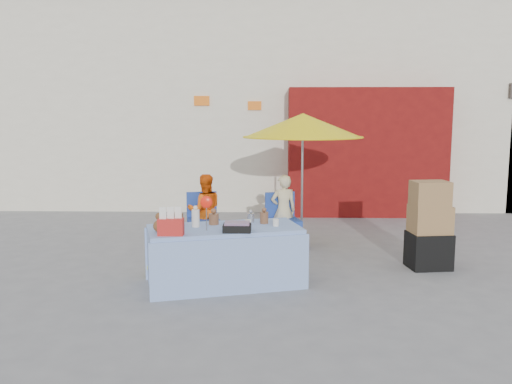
{
  "coord_description": "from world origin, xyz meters",
  "views": [
    {
      "loc": [
        0.22,
        -6.87,
        2.08
      ],
      "look_at": [
        0.03,
        0.6,
        1.0
      ],
      "focal_mm": 38.0,
      "sensor_mm": 36.0,
      "label": 1
    }
  ],
  "objects_px": {
    "market_table": "(224,255)",
    "chair_right": "(283,231)",
    "box_stack": "(429,228)",
    "vendor_orange": "(205,210)",
    "vendor_beige": "(283,210)",
    "umbrella": "(303,126)",
    "chair_left": "(204,231)"
  },
  "relations": [
    {
      "from": "chair_left",
      "to": "box_stack",
      "type": "distance_m",
      "value": 3.39
    },
    {
      "from": "chair_right",
      "to": "box_stack",
      "type": "bearing_deg",
      "value": -44.48
    },
    {
      "from": "umbrella",
      "to": "box_stack",
      "type": "distance_m",
      "value": 2.53
    },
    {
      "from": "vendor_beige",
      "to": "box_stack",
      "type": "bearing_deg",
      "value": 132.55
    },
    {
      "from": "market_table",
      "to": "chair_left",
      "type": "relative_size",
      "value": 2.4
    },
    {
      "from": "chair_right",
      "to": "umbrella",
      "type": "xyz_separation_m",
      "value": [
        0.3,
        0.28,
        1.64
      ]
    },
    {
      "from": "umbrella",
      "to": "market_table",
      "type": "bearing_deg",
      "value": -116.28
    },
    {
      "from": "chair_left",
      "to": "vendor_beige",
      "type": "bearing_deg",
      "value": -8.79
    },
    {
      "from": "vendor_orange",
      "to": "umbrella",
      "type": "distance_m",
      "value": 2.04
    },
    {
      "from": "umbrella",
      "to": "vendor_beige",
      "type": "bearing_deg",
      "value": -153.43
    },
    {
      "from": "chair_left",
      "to": "box_stack",
      "type": "bearing_deg",
      "value": -33.96
    },
    {
      "from": "chair_left",
      "to": "box_stack",
      "type": "relative_size",
      "value": 0.71
    },
    {
      "from": "vendor_beige",
      "to": "umbrella",
      "type": "distance_m",
      "value": 1.37
    },
    {
      "from": "chair_left",
      "to": "chair_right",
      "type": "distance_m",
      "value": 1.25
    },
    {
      "from": "box_stack",
      "to": "market_table",
      "type": "bearing_deg",
      "value": -163.78
    },
    {
      "from": "chair_left",
      "to": "box_stack",
      "type": "height_order",
      "value": "box_stack"
    },
    {
      "from": "chair_right",
      "to": "box_stack",
      "type": "distance_m",
      "value": 2.25
    },
    {
      "from": "vendor_beige",
      "to": "umbrella",
      "type": "xyz_separation_m",
      "value": [
        0.3,
        0.15,
        1.33
      ]
    },
    {
      "from": "market_table",
      "to": "vendor_beige",
      "type": "bearing_deg",
      "value": 53.3
    },
    {
      "from": "market_table",
      "to": "vendor_orange",
      "type": "xyz_separation_m",
      "value": [
        -0.48,
        2.03,
        0.2
      ]
    },
    {
      "from": "market_table",
      "to": "umbrella",
      "type": "bearing_deg",
      "value": 47.94
    },
    {
      "from": "vendor_beige",
      "to": "box_stack",
      "type": "relative_size",
      "value": 0.95
    },
    {
      "from": "chair_right",
      "to": "market_table",
      "type": "bearing_deg",
      "value": -127.09
    },
    {
      "from": "chair_left",
      "to": "vendor_orange",
      "type": "xyz_separation_m",
      "value": [
        0.0,
        0.13,
        0.31
      ]
    },
    {
      "from": "chair_left",
      "to": "vendor_beige",
      "type": "relative_size",
      "value": 0.75
    },
    {
      "from": "chair_left",
      "to": "chair_right",
      "type": "bearing_deg",
      "value": -14.93
    },
    {
      "from": "vendor_beige",
      "to": "box_stack",
      "type": "distance_m",
      "value": 2.3
    },
    {
      "from": "market_table",
      "to": "box_stack",
      "type": "distance_m",
      "value": 2.83
    },
    {
      "from": "chair_left",
      "to": "vendor_beige",
      "type": "distance_m",
      "value": 1.3
    },
    {
      "from": "market_table",
      "to": "chair_right",
      "type": "bearing_deg",
      "value": 52.06
    },
    {
      "from": "box_stack",
      "to": "vendor_orange",
      "type": "bearing_deg",
      "value": 158.81
    },
    {
      "from": "chair_right",
      "to": "vendor_orange",
      "type": "relative_size",
      "value": 0.75
    }
  ]
}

